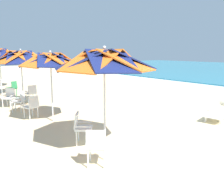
# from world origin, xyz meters

# --- Properties ---
(ground_plane) EXTENTS (80.00, 80.00, 0.00)m
(ground_plane) POSITION_xyz_m (0.00, 0.00, 0.00)
(ground_plane) COLOR beige
(beach_umbrella_0) EXTENTS (2.53, 2.53, 2.64)m
(beach_umbrella_0) POSITION_xyz_m (-1.11, -2.51, 2.28)
(beach_umbrella_0) COLOR silver
(beach_umbrella_0) RESTS_ON ground
(plastic_chair_0) EXTENTS (0.63, 0.63, 0.87)m
(plastic_chair_0) POSITION_xyz_m (-1.80, -2.79, 0.50)
(plastic_chair_0) COLOR white
(plastic_chair_0) RESTS_ON ground
(plastic_chair_1) EXTENTS (0.63, 0.63, 0.87)m
(plastic_chair_1) POSITION_xyz_m (-0.53, -3.18, 0.50)
(plastic_chair_1) COLOR white
(plastic_chair_1) RESTS_ON ground
(beach_umbrella_1) EXTENTS (2.21, 2.21, 2.54)m
(beach_umbrella_1) POSITION_xyz_m (-4.19, -2.54, 2.20)
(beach_umbrella_1) COLOR silver
(beach_umbrella_1) RESTS_ON ground
(plastic_chair_2) EXTENTS (0.56, 0.54, 0.87)m
(plastic_chair_2) POSITION_xyz_m (-5.01, -3.01, 0.50)
(plastic_chair_2) COLOR white
(plastic_chair_2) RESTS_ON ground
(beach_umbrella_2) EXTENTS (2.58, 2.58, 2.63)m
(beach_umbrella_2) POSITION_xyz_m (-7.18, -2.63, 2.24)
(beach_umbrella_2) COLOR silver
(beach_umbrella_2) RESTS_ON ground
(plastic_chair_3) EXTENTS (0.62, 0.63, 0.87)m
(plastic_chair_3) POSITION_xyz_m (-6.30, -3.06, 0.50)
(plastic_chair_3) COLOR white
(plastic_chair_3) RESTS_ON ground
(plastic_chair_4) EXTENTS (0.49, 0.47, 0.87)m
(plastic_chair_4) POSITION_xyz_m (-7.81, -2.03, 0.50)
(plastic_chair_4) COLOR white
(plastic_chair_4) RESTS_ON ground
(plastic_chair_5) EXTENTS (0.63, 0.63, 0.87)m
(plastic_chair_5) POSITION_xyz_m (-7.43, -3.18, 0.50)
(plastic_chair_5) COLOR white
(plastic_chair_5) RESTS_ON ground
(plastic_chair_8) EXTENTS (0.63, 0.62, 0.87)m
(plastic_chair_8) POSITION_xyz_m (-9.97, -2.33, 0.50)
(plastic_chair_8) COLOR #2D8C4C
(plastic_chair_8) RESTS_ON ground
(sun_lounger_1) EXTENTS (0.96, 2.22, 0.62)m
(sun_lounger_1) POSITION_xyz_m (-0.55, 2.57, 0.28)
(sun_lounger_1) COLOR white
(sun_lounger_1) RESTS_ON ground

